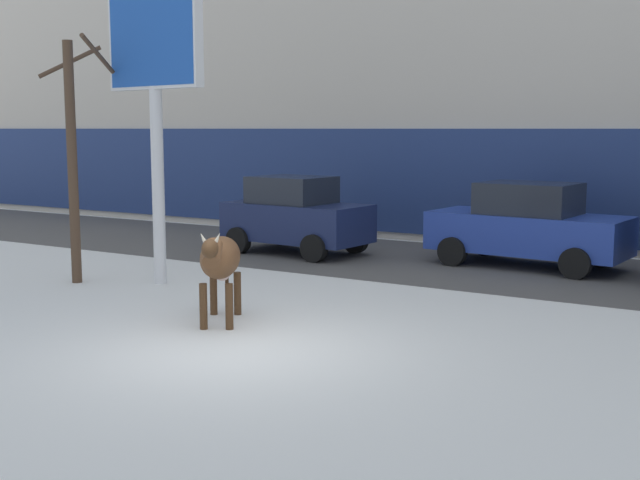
{
  "coord_description": "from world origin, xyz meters",
  "views": [
    {
      "loc": [
        6.61,
        -8.6,
        3.0
      ],
      "look_at": [
        -0.59,
        3.18,
        1.1
      ],
      "focal_mm": 45.49,
      "sensor_mm": 36.0,
      "label": 1
    }
  ],
  "objects_px": {
    "billboard": "(154,58)",
    "bare_tree_left_lot": "(74,153)",
    "car_blue_sedan": "(528,225)",
    "cow_brown": "(220,260)",
    "pedestrian_near_billboard": "(272,200)",
    "car_navy_hatchback": "(296,215)"
  },
  "relations": [
    {
      "from": "cow_brown",
      "to": "billboard",
      "type": "height_order",
      "value": "billboard"
    },
    {
      "from": "cow_brown",
      "to": "pedestrian_near_billboard",
      "type": "distance_m",
      "value": 11.86
    },
    {
      "from": "billboard",
      "to": "car_blue_sedan",
      "type": "height_order",
      "value": "billboard"
    },
    {
      "from": "car_blue_sedan",
      "to": "bare_tree_left_lot",
      "type": "height_order",
      "value": "bare_tree_left_lot"
    },
    {
      "from": "cow_brown",
      "to": "car_blue_sedan",
      "type": "distance_m",
      "value": 8.01
    },
    {
      "from": "billboard",
      "to": "car_blue_sedan",
      "type": "relative_size",
      "value": 1.29
    },
    {
      "from": "car_blue_sedan",
      "to": "car_navy_hatchback",
      "type": "bearing_deg",
      "value": -169.16
    },
    {
      "from": "billboard",
      "to": "bare_tree_left_lot",
      "type": "relative_size",
      "value": 1.18
    },
    {
      "from": "cow_brown",
      "to": "billboard",
      "type": "bearing_deg",
      "value": 147.36
    },
    {
      "from": "cow_brown",
      "to": "car_blue_sedan",
      "type": "bearing_deg",
      "value": 71.96
    },
    {
      "from": "cow_brown",
      "to": "billboard",
      "type": "distance_m",
      "value": 4.91
    },
    {
      "from": "pedestrian_near_billboard",
      "to": "cow_brown",
      "type": "bearing_deg",
      "value": -59.06
    },
    {
      "from": "cow_brown",
      "to": "car_navy_hatchback",
      "type": "bearing_deg",
      "value": 113.76
    },
    {
      "from": "bare_tree_left_lot",
      "to": "pedestrian_near_billboard",
      "type": "bearing_deg",
      "value": 100.12
    },
    {
      "from": "billboard",
      "to": "car_blue_sedan",
      "type": "distance_m",
      "value": 8.61
    },
    {
      "from": "car_navy_hatchback",
      "to": "bare_tree_left_lot",
      "type": "xyz_separation_m",
      "value": [
        -1.6,
        -5.38,
        1.61
      ]
    },
    {
      "from": "billboard",
      "to": "car_navy_hatchback",
      "type": "bearing_deg",
      "value": 88.26
    },
    {
      "from": "billboard",
      "to": "bare_tree_left_lot",
      "type": "xyz_separation_m",
      "value": [
        -1.46,
        -0.75,
        -1.77
      ]
    },
    {
      "from": "cow_brown",
      "to": "car_blue_sedan",
      "type": "height_order",
      "value": "car_blue_sedan"
    },
    {
      "from": "car_navy_hatchback",
      "to": "pedestrian_near_billboard",
      "type": "distance_m",
      "value": 4.81
    },
    {
      "from": "cow_brown",
      "to": "bare_tree_left_lot",
      "type": "height_order",
      "value": "bare_tree_left_lot"
    },
    {
      "from": "cow_brown",
      "to": "car_navy_hatchback",
      "type": "distance_m",
      "value": 7.2
    }
  ]
}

